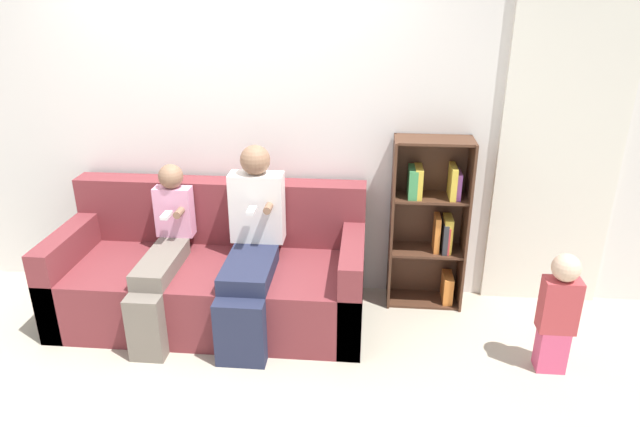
# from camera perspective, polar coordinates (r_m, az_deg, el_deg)

# --- Properties ---
(ground_plane) EXTENTS (14.00, 14.00, 0.00)m
(ground_plane) POSITION_cam_1_polar(r_m,az_deg,el_deg) (3.79, -11.17, -14.22)
(ground_plane) COLOR #B2A893
(back_wall) EXTENTS (10.00, 0.06, 2.55)m
(back_wall) POSITION_cam_1_polar(r_m,az_deg,el_deg) (4.17, -8.64, 8.84)
(back_wall) COLOR silver
(back_wall) RESTS_ON ground_plane
(curtain_panel) EXTENTS (0.83, 0.04, 2.27)m
(curtain_panel) POSITION_cam_1_polar(r_m,az_deg,el_deg) (4.25, 22.84, 5.62)
(curtain_panel) COLOR silver
(curtain_panel) RESTS_ON ground_plane
(couch) EXTENTS (2.10, 0.91, 0.90)m
(couch) POSITION_cam_1_polar(r_m,az_deg,el_deg) (4.11, -10.57, -6.07)
(couch) COLOR maroon
(couch) RESTS_ON ground_plane
(adult_seated) EXTENTS (0.37, 0.84, 1.23)m
(adult_seated) POSITION_cam_1_polar(r_m,az_deg,el_deg) (3.79, -6.88, -3.01)
(adult_seated) COLOR #232842
(adult_seated) RESTS_ON ground_plane
(child_seated) EXTENTS (0.26, 0.84, 1.07)m
(child_seated) POSITION_cam_1_polar(r_m,az_deg,el_deg) (3.95, -15.52, -4.01)
(child_seated) COLOR #70665B
(child_seated) RESTS_ON ground_plane
(toddler_standing) EXTENTS (0.22, 0.17, 0.78)m
(toddler_standing) POSITION_cam_1_polar(r_m,az_deg,el_deg) (3.71, 22.72, -8.97)
(toddler_standing) COLOR #DB4C75
(toddler_standing) RESTS_ON ground_plane
(bookshelf) EXTENTS (0.54, 0.28, 1.25)m
(bookshelf) POSITION_cam_1_polar(r_m,az_deg,el_deg) (4.14, 11.10, -0.76)
(bookshelf) COLOR #4C2D1E
(bookshelf) RESTS_ON ground_plane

